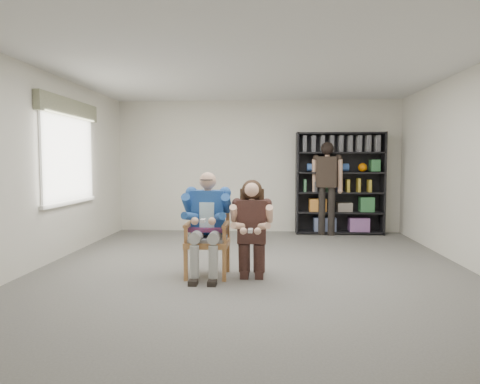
# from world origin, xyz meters

# --- Properties ---
(room_shell) EXTENTS (6.00, 7.00, 2.80)m
(room_shell) POSITION_xyz_m (0.00, 0.00, 1.40)
(room_shell) COLOR silver
(room_shell) RESTS_ON ground
(floor) EXTENTS (6.00, 7.00, 0.01)m
(floor) POSITION_xyz_m (0.00, 0.00, 0.00)
(floor) COLOR #5E5C57
(floor) RESTS_ON ground
(window_left) EXTENTS (0.16, 2.00, 1.75)m
(window_left) POSITION_xyz_m (-2.95, 1.00, 1.63)
(window_left) COLOR white
(window_left) RESTS_ON room_shell
(armchair) EXTENTS (0.62, 0.60, 1.06)m
(armchair) POSITION_xyz_m (-0.57, -0.20, 0.53)
(armchair) COLOR #AE7E3E
(armchair) RESTS_ON floor
(seated_man) EXTENTS (0.60, 0.83, 1.37)m
(seated_man) POSITION_xyz_m (-0.57, -0.20, 0.69)
(seated_man) COLOR navy
(seated_man) RESTS_ON floor
(kneeling_woman) EXTENTS (0.53, 0.85, 1.26)m
(kneeling_woman) POSITION_xyz_m (0.01, -0.32, 0.63)
(kneeling_woman) COLOR #321E1A
(kneeling_woman) RESTS_ON floor
(bookshelf) EXTENTS (1.80, 0.38, 2.10)m
(bookshelf) POSITION_xyz_m (1.70, 3.28, 1.05)
(bookshelf) COLOR black
(bookshelf) RESTS_ON floor
(standing_man) EXTENTS (0.65, 0.47, 1.88)m
(standing_man) POSITION_xyz_m (1.41, 3.10, 0.94)
(standing_man) COLOR black
(standing_man) RESTS_ON floor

